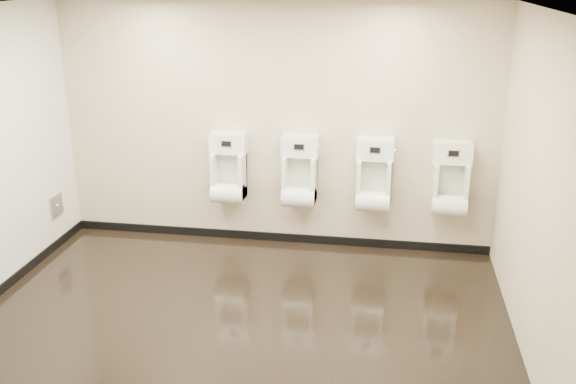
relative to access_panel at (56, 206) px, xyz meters
name	(u,v)px	position (x,y,z in m)	size (l,w,h in m)	color
ground	(243,313)	(2.48, -1.20, -0.50)	(5.00, 3.50, 0.00)	black
ceiling	(235,8)	(2.48, -1.20, 2.30)	(5.00, 3.50, 0.00)	silver
back_wall	(274,127)	(2.48, 0.55, 0.90)	(5.00, 0.02, 2.80)	beige
front_wall	(174,256)	(2.48, -2.95, 0.90)	(5.00, 0.02, 2.80)	beige
right_wall	(535,187)	(4.98, -1.20, 0.90)	(0.02, 3.50, 2.80)	beige
skirting_back	(275,237)	(2.48, 0.54, -0.45)	(5.00, 0.02, 0.10)	black
skirting_left	(2,288)	(-0.01, -1.20, -0.45)	(0.02, 3.50, 0.10)	black
access_panel	(56,206)	(0.00, 0.00, 0.00)	(0.04, 0.25, 0.25)	#9E9EA3
urinal_0	(228,173)	(1.96, 0.41, 0.37)	(0.43, 0.32, 0.80)	white
urinal_1	(300,176)	(2.79, 0.41, 0.37)	(0.43, 0.32, 0.80)	white
urinal_2	(374,180)	(3.63, 0.41, 0.37)	(0.43, 0.32, 0.80)	white
urinal_3	(450,184)	(4.46, 0.41, 0.37)	(0.43, 0.32, 0.80)	white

